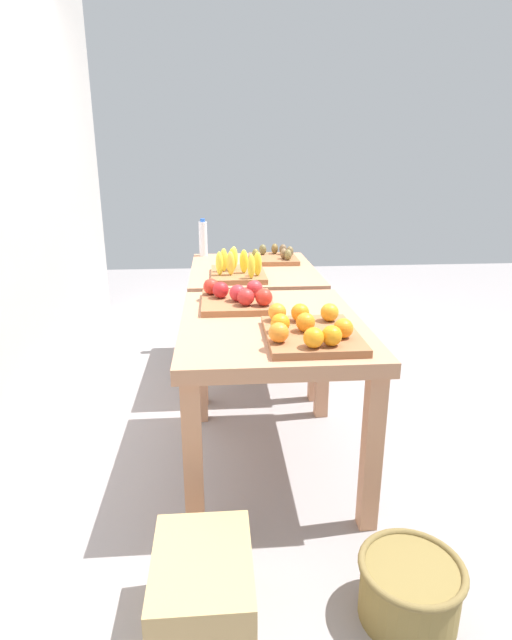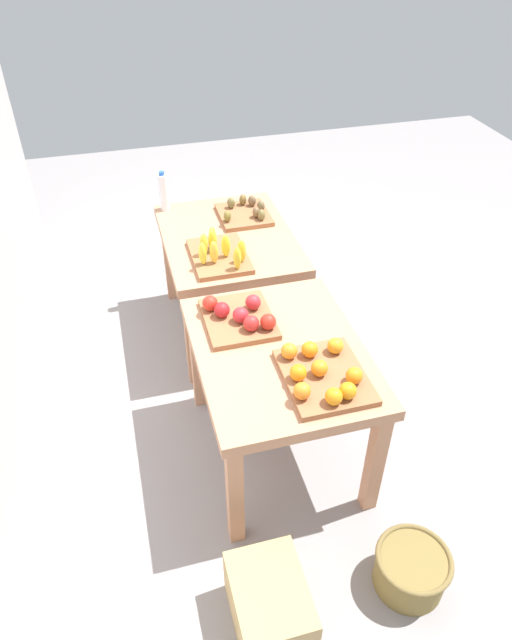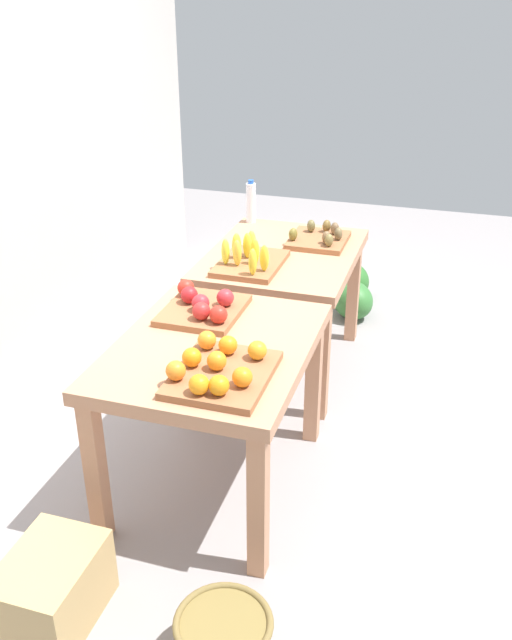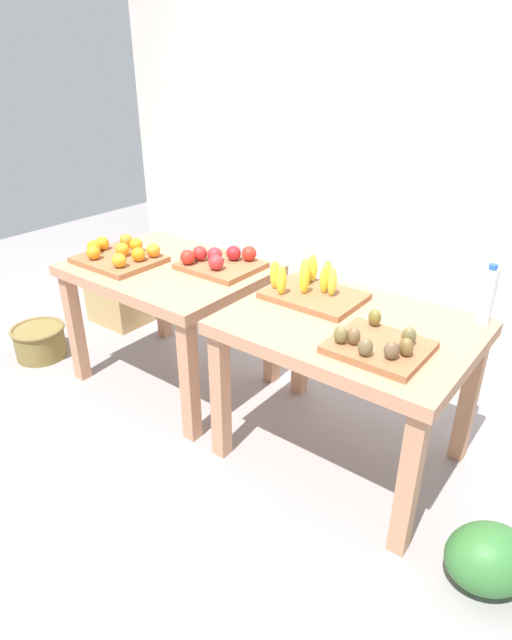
% 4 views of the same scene
% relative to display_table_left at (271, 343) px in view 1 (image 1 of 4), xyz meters
% --- Properties ---
extents(ground_plane, '(8.00, 8.00, 0.00)m').
position_rel_display_table_left_xyz_m(ground_plane, '(0.56, 0.00, -0.62)').
color(ground_plane, gray).
extents(display_table_left, '(1.04, 0.80, 0.73)m').
position_rel_display_table_left_xyz_m(display_table_left, '(0.00, 0.00, 0.00)').
color(display_table_left, tan).
rests_on(display_table_left, ground_plane).
extents(display_table_right, '(1.04, 0.80, 0.73)m').
position_rel_display_table_left_xyz_m(display_table_right, '(1.12, 0.00, 0.00)').
color(display_table_right, tan).
rests_on(display_table_right, ground_plane).
extents(orange_bin, '(0.44, 0.37, 0.11)m').
position_rel_display_table_left_xyz_m(orange_bin, '(-0.25, -0.12, 0.14)').
color(orange_bin, '#97603C').
rests_on(orange_bin, display_table_left).
extents(apple_bin, '(0.40, 0.35, 0.11)m').
position_rel_display_table_left_xyz_m(apple_bin, '(0.25, 0.14, 0.14)').
color(apple_bin, '#97603C').
rests_on(apple_bin, display_table_left).
extents(banana_crate, '(0.44, 0.32, 0.17)m').
position_rel_display_table_left_xyz_m(banana_crate, '(0.85, 0.11, 0.15)').
color(banana_crate, '#97603C').
rests_on(banana_crate, display_table_right).
extents(kiwi_bin, '(0.36, 0.32, 0.10)m').
position_rel_display_table_left_xyz_m(kiwi_bin, '(1.32, -0.16, 0.14)').
color(kiwi_bin, '#97603C').
rests_on(kiwi_bin, display_table_right).
extents(water_bottle, '(0.06, 0.06, 0.27)m').
position_rel_display_table_left_xyz_m(water_bottle, '(1.57, 0.33, 0.23)').
color(water_bottle, silver).
rests_on(water_bottle, display_table_right).
extents(watermelon_pile, '(0.72, 0.47, 0.27)m').
position_rel_display_table_left_xyz_m(watermelon_pile, '(2.05, -0.26, -0.49)').
color(watermelon_pile, '#2C6729').
rests_on(watermelon_pile, ground_plane).
extents(wicker_basket, '(0.34, 0.34, 0.21)m').
position_rel_display_table_left_xyz_m(wicker_basket, '(-0.89, -0.35, -0.51)').
color(wicker_basket, olive).
rests_on(wicker_basket, ground_plane).
extents(cardboard_produce_box, '(0.40, 0.30, 0.28)m').
position_rel_display_table_left_xyz_m(cardboard_produce_box, '(-0.89, 0.30, -0.48)').
color(cardboard_produce_box, tan).
rests_on(cardboard_produce_box, ground_plane).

